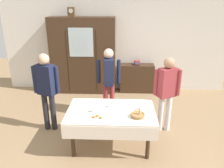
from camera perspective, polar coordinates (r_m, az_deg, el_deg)
name	(u,v)px	position (r m, az deg, el deg)	size (l,w,h in m)	color
ground_plane	(112,138)	(4.52, -0.11, -13.74)	(12.00, 12.00, 0.00)	#997A56
back_wall	(116,44)	(6.47, 0.92, 10.19)	(6.40, 0.10, 2.70)	silver
dining_table	(111,117)	(3.99, -0.26, -8.34)	(1.56, 0.98, 0.73)	#3D2819
wall_cabinet	(83,56)	(6.34, -7.40, 7.10)	(1.79, 0.46, 2.12)	#3D2819
mantel_clock	(71,12)	(6.21, -10.40, 17.70)	(0.18, 0.11, 0.24)	brown
bookshelf_low	(137,78)	(6.50, 6.32, 1.50)	(0.96, 0.35, 0.82)	#3D2819
book_stack	(137,63)	(6.36, 6.49, 5.48)	(0.18, 0.22, 0.12)	#99332D
tea_cup_mid_left	(109,106)	(4.07, -0.73, -5.64)	(0.13, 0.13, 0.06)	white
tea_cup_front_edge	(139,108)	(4.01, 6.97, -6.23)	(0.13, 0.13, 0.06)	white
tea_cup_far_left	(93,111)	(3.93, -4.86, -6.78)	(0.13, 0.13, 0.06)	white
tea_cup_mid_right	(115,102)	(4.20, 0.71, -4.73)	(0.13, 0.13, 0.06)	white
bread_basket	(138,115)	(3.79, 6.61, -7.89)	(0.24, 0.24, 0.16)	#9E7542
pastry_plate	(98,118)	(3.73, -3.70, -8.66)	(0.28, 0.28, 0.05)	white
spoon_mid_left	(126,110)	(4.00, 3.57, -6.57)	(0.12, 0.02, 0.01)	silver
spoon_near_left	(114,112)	(3.91, 0.46, -7.22)	(0.12, 0.02, 0.01)	silver
spoon_far_left	(83,103)	(4.28, -7.44, -4.77)	(0.12, 0.02, 0.01)	silver
person_behind_table_left	(167,88)	(4.49, 13.85, -1.05)	(0.52, 0.35, 1.55)	silver
person_beside_shelf	(46,85)	(4.56, -16.42, -0.33)	(0.52, 0.32, 1.62)	#232328
person_by_cabinet	(109,77)	(4.94, -0.85, 1.93)	(0.52, 0.38, 1.59)	#933338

